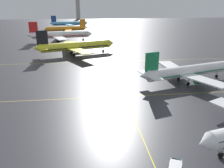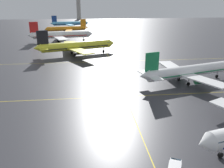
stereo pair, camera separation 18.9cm
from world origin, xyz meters
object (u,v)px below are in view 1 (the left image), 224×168
airliner_third_row (76,46)px  airliner_far_left_stand (60,35)px  airliner_far_right_stand (66,29)px  airliner_distant_taxiway (69,23)px  control_tower (78,2)px  airliner_second_row (188,71)px

airliner_third_row → airliner_far_left_stand: airliner_far_left_stand is taller
airliner_third_row → airliner_far_right_stand: bearing=96.9°
airliner_third_row → airliner_far_left_stand: size_ratio=0.97×
airliner_far_left_stand → airliner_far_right_stand: (1.55, 38.11, -0.72)m
airliner_distant_taxiway → control_tower: (6.95, 91.79, 16.55)m
airliner_distant_taxiway → control_tower: bearing=85.7°
airliner_third_row → airliner_far_left_stand: bearing=105.9°
airliner_second_row → airliner_distant_taxiway: size_ratio=1.01×
airliner_far_right_stand → control_tower: 131.13m
control_tower → airliner_second_row: bearing=-81.0°
airliner_far_left_stand → airliner_far_right_stand: 38.14m
airliner_third_row → airliner_far_right_stand: (-9.18, 75.77, -0.68)m
airliner_third_row → control_tower: control_tower is taller
airliner_far_right_stand → airliner_far_left_stand: bearing=-92.3°
airliner_second_row → control_tower: size_ratio=1.02×
airliner_third_row → airliner_distant_taxiway: bearing=94.8°
airliner_second_row → control_tower: bearing=99.0°
airliner_far_left_stand → airliner_far_right_stand: bearing=87.7°
airliner_second_row → airliner_far_left_stand: bearing=120.2°
airliner_far_left_stand → airliner_distant_taxiway: bearing=89.1°
airliner_far_left_stand → control_tower: bearing=87.2°
airliner_far_left_stand → control_tower: (8.21, 168.00, 15.98)m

